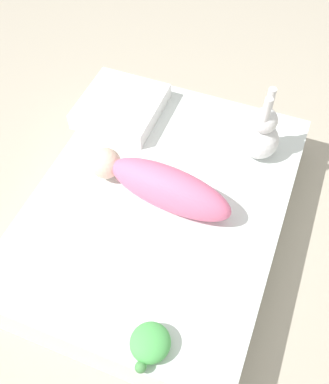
% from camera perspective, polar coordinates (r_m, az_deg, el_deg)
% --- Properties ---
extents(ground_plane, '(12.00, 12.00, 0.00)m').
position_cam_1_polar(ground_plane, '(2.00, -0.55, -4.27)').
color(ground_plane, '#B2A893').
extents(bed_mattress, '(1.31, 0.98, 0.22)m').
position_cam_1_polar(bed_mattress, '(1.91, -0.57, -2.53)').
color(bed_mattress, white).
rests_on(bed_mattress, ground_plane).
extents(swaddled_baby, '(0.22, 0.62, 0.18)m').
position_cam_1_polar(swaddled_baby, '(1.74, -0.43, 0.83)').
color(swaddled_baby, pink).
rests_on(swaddled_baby, bed_mattress).
extents(pillow, '(0.37, 0.36, 0.08)m').
position_cam_1_polar(pillow, '(2.13, -5.54, 10.79)').
color(pillow, white).
rests_on(pillow, bed_mattress).
extents(bunny_plush, '(0.16, 0.16, 0.33)m').
position_cam_1_polar(bunny_plush, '(1.93, 12.17, 7.12)').
color(bunny_plush, white).
rests_on(bunny_plush, bed_mattress).
extents(turtle_plush, '(0.17, 0.13, 0.07)m').
position_cam_1_polar(turtle_plush, '(1.51, -1.86, -18.66)').
color(turtle_plush, '#51B756').
rests_on(turtle_plush, bed_mattress).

